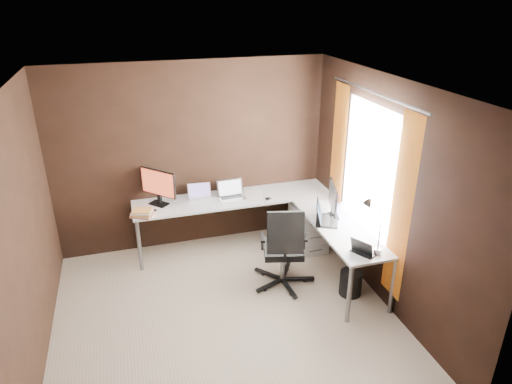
# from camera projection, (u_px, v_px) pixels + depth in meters

# --- Properties ---
(room) EXTENTS (3.60, 3.60, 2.50)m
(room) POSITION_uv_depth(u_px,v_px,m) (254.00, 207.00, 4.58)
(room) COLOR #C4AC98
(room) RESTS_ON ground
(desk) EXTENTS (2.65, 2.25, 0.73)m
(desk) POSITION_uv_depth(u_px,v_px,m) (271.00, 212.00, 5.81)
(desk) COLOR white
(desk) RESTS_ON ground
(drawer_pedestal) EXTENTS (0.42, 0.50, 0.60)m
(drawer_pedestal) POSITION_uv_depth(u_px,v_px,m) (308.00, 228.00, 6.21)
(drawer_pedestal) COLOR white
(drawer_pedestal) RESTS_ON ground
(monitor_left) EXTENTS (0.39, 0.41, 0.47)m
(monitor_left) POSITION_uv_depth(u_px,v_px,m) (158.00, 185.00, 5.81)
(monitor_left) COLOR black
(monitor_left) RESTS_ON desk
(monitor_right) EXTENTS (0.20, 0.50, 0.42)m
(monitor_right) POSITION_uv_depth(u_px,v_px,m) (333.00, 199.00, 5.48)
(monitor_right) COLOR black
(monitor_right) RESTS_ON desk
(laptop_white) EXTENTS (0.31, 0.23, 0.20)m
(laptop_white) POSITION_uv_depth(u_px,v_px,m) (200.00, 196.00, 6.03)
(laptop_white) COLOR white
(laptop_white) RESTS_ON desk
(laptop_silver) EXTENTS (0.36, 0.27, 0.23)m
(laptop_silver) POSITION_uv_depth(u_px,v_px,m) (231.00, 194.00, 6.07)
(laptop_silver) COLOR silver
(laptop_silver) RESTS_ON desk
(laptop_black_big) EXTENTS (0.39, 0.44, 0.24)m
(laptop_black_big) POSITION_uv_depth(u_px,v_px,m) (324.00, 217.00, 5.45)
(laptop_black_big) COLOR black
(laptop_black_big) RESTS_ON desk
(laptop_black_small) EXTENTS (0.29, 0.31, 0.18)m
(laptop_black_small) POSITION_uv_depth(u_px,v_px,m) (363.00, 250.00, 4.79)
(laptop_black_small) COLOR black
(laptop_black_small) RESTS_ON desk
(book_stack) EXTENTS (0.32, 0.29, 0.08)m
(book_stack) POSITION_uv_depth(u_px,v_px,m) (142.00, 213.00, 5.59)
(book_stack) COLOR #A26C57
(book_stack) RESTS_ON desk
(mouse_left) EXTENTS (0.09, 0.08, 0.03)m
(mouse_left) POSITION_uv_depth(u_px,v_px,m) (154.00, 210.00, 5.70)
(mouse_left) COLOR black
(mouse_left) RESTS_ON desk
(mouse_corner) EXTENTS (0.10, 0.07, 0.03)m
(mouse_corner) POSITION_uv_depth(u_px,v_px,m) (268.00, 199.00, 6.02)
(mouse_corner) COLOR black
(mouse_corner) RESTS_ON desk
(desk_lamp) EXTENTS (0.19, 0.22, 0.60)m
(desk_lamp) POSITION_uv_depth(u_px,v_px,m) (372.00, 220.00, 4.68)
(desk_lamp) COLOR slate
(desk_lamp) RESTS_ON desk
(office_chair) EXTENTS (0.59, 0.61, 1.05)m
(office_chair) POSITION_uv_depth(u_px,v_px,m) (283.00, 262.00, 5.42)
(office_chair) COLOR black
(office_chair) RESTS_ON ground
(wastebasket) EXTENTS (0.33, 0.33, 0.30)m
(wastebasket) POSITION_uv_depth(u_px,v_px,m) (351.00, 283.00, 5.31)
(wastebasket) COLOR black
(wastebasket) RESTS_ON ground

